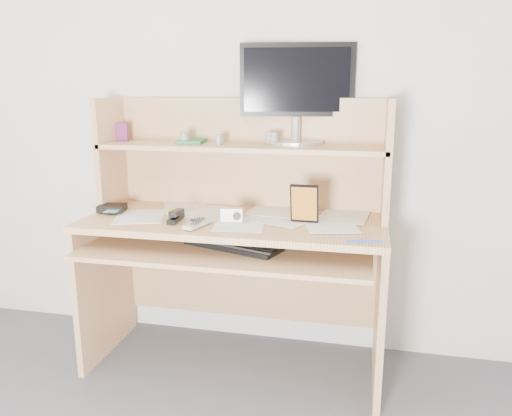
% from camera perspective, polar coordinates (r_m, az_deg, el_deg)
% --- Properties ---
extents(back_wall, '(3.60, 0.04, 2.50)m').
position_cam_1_polar(back_wall, '(2.57, -0.79, 11.38)').
color(back_wall, silver).
rests_on(back_wall, floor).
extents(desk, '(1.40, 0.70, 1.30)m').
position_cam_1_polar(desk, '(2.42, -2.07, -2.08)').
color(desk, tan).
rests_on(desk, floor).
extents(paper_clutter, '(1.32, 0.54, 0.01)m').
position_cam_1_polar(paper_clutter, '(2.33, -2.58, -1.20)').
color(paper_clutter, white).
rests_on(paper_clutter, desk).
extents(keyboard, '(0.47, 0.29, 0.03)m').
position_cam_1_polar(keyboard, '(2.24, -2.61, -4.12)').
color(keyboard, black).
rests_on(keyboard, desk).
extents(tv_remote, '(0.09, 0.18, 0.02)m').
position_cam_1_polar(tv_remote, '(2.20, -6.65, -1.79)').
color(tv_remote, '#AEAEA9').
rests_on(tv_remote, paper_clutter).
extents(flip_phone, '(0.07, 0.09, 0.02)m').
position_cam_1_polar(flip_phone, '(2.24, -7.14, -1.50)').
color(flip_phone, '#A2A2A4').
rests_on(flip_phone, paper_clutter).
extents(stapler, '(0.05, 0.15, 0.05)m').
position_cam_1_polar(stapler, '(2.31, -9.17, -0.80)').
color(stapler, black).
rests_on(stapler, paper_clutter).
extents(wallet, '(0.14, 0.12, 0.03)m').
position_cam_1_polar(wallet, '(2.55, -16.12, 0.02)').
color(wallet, black).
rests_on(wallet, paper_clutter).
extents(sticky_note_pad, '(0.09, 0.09, 0.01)m').
position_cam_1_polar(sticky_note_pad, '(2.50, -9.39, -0.34)').
color(sticky_note_pad, yellow).
rests_on(sticky_note_pad, desk).
extents(digital_camera, '(0.10, 0.05, 0.06)m').
position_cam_1_polar(digital_camera, '(2.26, -2.76, -0.77)').
color(digital_camera, silver).
rests_on(digital_camera, paper_clutter).
extents(game_case, '(0.13, 0.02, 0.18)m').
position_cam_1_polar(game_case, '(2.23, 5.55, 0.50)').
color(game_case, black).
rests_on(game_case, paper_clutter).
extents(blue_pen, '(0.14, 0.03, 0.01)m').
position_cam_1_polar(blue_pen, '(2.00, 12.28, -3.72)').
color(blue_pen, blue).
rests_on(blue_pen, paper_clutter).
extents(card_box, '(0.07, 0.02, 0.09)m').
position_cam_1_polar(card_box, '(2.67, -15.11, 8.39)').
color(card_box, maroon).
rests_on(card_box, desk).
extents(shelf_book, '(0.14, 0.19, 0.02)m').
position_cam_1_polar(shelf_book, '(2.51, -7.39, 7.56)').
color(shelf_book, '#2E7441').
rests_on(shelf_book, desk).
extents(chip_stack_a, '(0.05, 0.05, 0.06)m').
position_cam_1_polar(chip_stack_a, '(2.47, -8.17, 7.94)').
color(chip_stack_a, black).
rests_on(chip_stack_a, desk).
extents(chip_stack_b, '(0.04, 0.04, 0.06)m').
position_cam_1_polar(chip_stack_b, '(2.42, 1.53, 7.97)').
color(chip_stack_b, silver).
rests_on(chip_stack_b, desk).
extents(chip_stack_c, '(0.05, 0.05, 0.05)m').
position_cam_1_polar(chip_stack_c, '(2.43, -4.26, 7.81)').
color(chip_stack_c, black).
rests_on(chip_stack_c, desk).
extents(chip_stack_d, '(0.04, 0.04, 0.06)m').
position_cam_1_polar(chip_stack_d, '(2.38, 2.06, 7.90)').
color(chip_stack_d, white).
rests_on(chip_stack_d, desk).
extents(monitor, '(0.55, 0.27, 0.47)m').
position_cam_1_polar(monitor, '(2.46, 4.68, 13.21)').
color(monitor, '#BCBCC1').
rests_on(monitor, desk).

